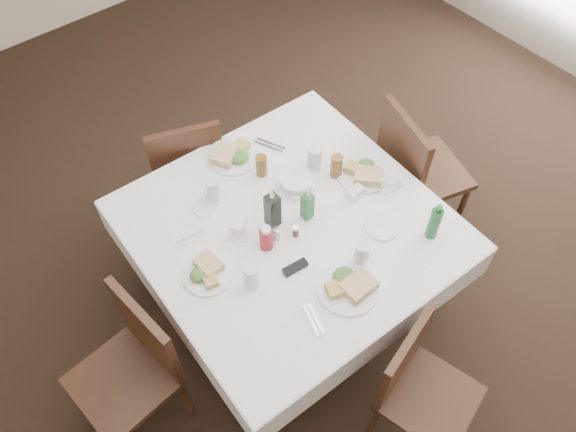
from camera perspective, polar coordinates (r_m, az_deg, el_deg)
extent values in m
plane|color=black|center=(3.58, 2.61, -6.16)|extent=(7.00, 7.00, 0.00)
cylinder|color=#301F0E|center=(2.87, -2.03, -17.80)|extent=(0.06, 0.06, 0.72)
cylinder|color=#301F0E|center=(3.33, -12.81, -3.39)|extent=(0.06, 0.06, 0.72)
cylinder|color=#301F0E|center=(3.23, 13.63, -6.50)|extent=(0.06, 0.06, 0.72)
cylinder|color=#301F0E|center=(3.65, 1.81, 4.95)|extent=(0.06, 0.06, 0.72)
cube|color=#301F0E|center=(2.88, 0.18, -1.09)|extent=(1.39, 1.39, 0.03)
cube|color=white|center=(2.87, 0.18, -0.85)|extent=(1.52, 1.52, 0.01)
cube|color=white|center=(3.35, -7.44, 6.14)|extent=(1.47, 0.07, 0.22)
cube|color=white|center=(2.70, 9.82, -12.32)|extent=(1.47, 0.07, 0.22)
cube|color=white|center=(3.28, 10.48, 4.24)|extent=(0.07, 1.47, 0.22)
cube|color=white|center=(2.79, -12.13, -9.51)|extent=(0.07, 1.47, 0.22)
cube|color=#301F0E|center=(3.63, -10.30, 5.31)|extent=(0.55, 0.55, 0.04)
cube|color=#301F0E|center=(3.32, -10.16, 5.69)|extent=(0.41, 0.19, 0.47)
cylinder|color=#301F0E|center=(3.92, -7.80, 5.71)|extent=(0.03, 0.03, 0.44)
cylinder|color=#301F0E|center=(3.68, -6.43, 1.74)|extent=(0.03, 0.03, 0.44)
cylinder|color=#301F0E|center=(3.91, -13.04, 4.35)|extent=(0.03, 0.03, 0.44)
cylinder|color=#301F0E|center=(3.67, -11.99, 0.28)|extent=(0.03, 0.03, 0.44)
cube|color=#301F0E|center=(2.88, 14.19, -17.54)|extent=(0.50, 0.50, 0.04)
cube|color=#301F0E|center=(2.69, 11.60, -13.98)|extent=(0.40, 0.14, 0.44)
cylinder|color=#301F0E|center=(3.02, 8.69, -19.87)|extent=(0.03, 0.03, 0.42)
cylinder|color=#301F0E|center=(3.15, 17.85, -17.80)|extent=(0.03, 0.03, 0.42)
cylinder|color=#301F0E|center=(3.15, 12.03, -14.70)|extent=(0.03, 0.03, 0.42)
cube|color=#301F0E|center=(3.57, 13.73, 4.38)|extent=(0.57, 0.57, 0.04)
cube|color=#301F0E|center=(3.30, 11.49, 6.26)|extent=(0.17, 0.45, 0.50)
cylinder|color=#301F0E|center=(3.75, 17.16, 0.71)|extent=(0.04, 0.04, 0.47)
cylinder|color=#301F0E|center=(3.57, 11.97, -1.25)|extent=(0.04, 0.04, 0.47)
cylinder|color=#301F0E|center=(3.94, 14.03, 4.93)|extent=(0.04, 0.04, 0.47)
cylinder|color=#301F0E|center=(3.76, 8.95, 3.27)|extent=(0.04, 0.04, 0.47)
cube|color=#301F0E|center=(2.91, -16.39, -15.84)|extent=(0.48, 0.48, 0.04)
cube|color=#301F0E|center=(2.71, -14.12, -11.45)|extent=(0.08, 0.44, 0.48)
cylinder|color=#301F0E|center=(3.19, -20.25, -16.92)|extent=(0.04, 0.04, 0.45)
cylinder|color=#301F0E|center=(3.21, -14.62, -12.91)|extent=(0.04, 0.04, 0.45)
cylinder|color=#301F0E|center=(3.05, -10.35, -17.71)|extent=(0.04, 0.04, 0.45)
cylinder|color=white|center=(3.17, -5.56, 6.09)|extent=(0.30, 0.30, 0.02)
cube|color=tan|center=(3.14, -6.45, 6.23)|extent=(0.19, 0.18, 0.05)
cube|color=tan|center=(3.17, -4.91, 6.98)|extent=(0.11, 0.09, 0.04)
ellipsoid|color=#2C6721|center=(3.12, -4.94, 6.08)|extent=(0.11, 0.10, 0.05)
cylinder|color=white|center=(2.66, 6.05, -7.30)|extent=(0.30, 0.30, 0.02)
cube|color=tan|center=(2.64, 7.17, -7.03)|extent=(0.16, 0.12, 0.05)
cube|color=tan|center=(2.62, 5.00, -7.39)|extent=(0.12, 0.10, 0.04)
ellipsoid|color=#2C6721|center=(2.65, 5.67, -6.10)|extent=(0.11, 0.10, 0.05)
cylinder|color=white|center=(3.09, 7.50, 4.20)|extent=(0.28, 0.28, 0.01)
cube|color=tan|center=(3.04, 8.12, 4.04)|extent=(0.18, 0.18, 0.05)
cube|color=tan|center=(3.08, 6.67, 4.85)|extent=(0.10, 0.11, 0.04)
ellipsoid|color=#2C6721|center=(3.09, 7.90, 5.14)|extent=(0.10, 0.09, 0.05)
cylinder|color=white|center=(2.71, -8.15, -5.90)|extent=(0.24, 0.24, 0.01)
cube|color=tan|center=(2.71, -8.09, -4.88)|extent=(0.11, 0.13, 0.04)
cube|color=tan|center=(2.67, -7.89, -6.42)|extent=(0.08, 0.10, 0.03)
ellipsoid|color=#2C6721|center=(2.69, -9.03, -5.88)|extent=(0.09, 0.08, 0.04)
cylinder|color=white|center=(2.95, -8.40, 0.94)|extent=(0.14, 0.14, 0.01)
cylinder|color=white|center=(2.88, 9.55, -1.06)|extent=(0.18, 0.18, 0.01)
cylinder|color=silver|center=(2.94, -7.58, 2.65)|extent=(0.07, 0.07, 0.13)
cylinder|color=silver|center=(2.70, 7.49, -3.78)|extent=(0.07, 0.07, 0.14)
cylinder|color=silver|center=(3.05, 2.70, 5.89)|extent=(0.08, 0.08, 0.15)
cylinder|color=silver|center=(2.62, -3.74, -6.09)|extent=(0.07, 0.07, 0.13)
cylinder|color=brown|center=(3.03, -2.72, 5.14)|extent=(0.06, 0.06, 0.13)
cylinder|color=brown|center=(3.03, 4.94, 5.08)|extent=(0.07, 0.07, 0.14)
cylinder|color=silver|center=(3.00, 0.88, 3.27)|extent=(0.20, 0.20, 0.04)
cylinder|color=white|center=(2.98, 0.88, 3.62)|extent=(0.18, 0.18, 0.04)
cube|color=black|center=(2.78, -1.58, 0.56)|extent=(0.06, 0.06, 0.21)
cone|color=silver|center=(2.68, -1.65, 2.29)|extent=(0.03, 0.03, 0.06)
cube|color=#1E5E2B|center=(2.82, 1.98, 0.99)|extent=(0.05, 0.05, 0.17)
cone|color=silver|center=(2.74, 2.04, 2.37)|extent=(0.03, 0.03, 0.05)
cylinder|color=maroon|center=(2.73, -2.23, -2.32)|extent=(0.07, 0.07, 0.13)
cylinder|color=white|center=(2.67, -2.28, -1.42)|extent=(0.05, 0.05, 0.02)
cylinder|color=white|center=(2.78, -1.17, -1.90)|extent=(0.04, 0.04, 0.07)
cylinder|color=silver|center=(2.74, -1.19, -1.39)|extent=(0.04, 0.04, 0.01)
cylinder|color=#412F1D|center=(2.80, 0.77, -1.63)|extent=(0.03, 0.03, 0.06)
cylinder|color=silver|center=(2.77, 0.77, -1.22)|extent=(0.03, 0.03, 0.01)
cylinder|color=white|center=(2.83, -5.00, -1.80)|extent=(0.12, 0.12, 0.01)
cylinder|color=white|center=(2.79, -5.06, -1.28)|extent=(0.07, 0.07, 0.08)
cylinder|color=black|center=(2.77, -5.10, -0.95)|extent=(0.06, 0.06, 0.01)
torus|color=white|center=(2.81, -4.53, -0.64)|extent=(0.05, 0.03, 0.05)
cube|color=black|center=(2.70, 0.73, -5.24)|extent=(0.13, 0.06, 0.03)
cylinder|color=#1E5E2B|center=(2.83, 14.63, -0.73)|extent=(0.06, 0.06, 0.19)
cylinder|color=#1E5E2B|center=(2.75, 15.10, 0.68)|extent=(0.03, 0.03, 0.03)
cube|color=white|center=(2.98, 6.84, 2.38)|extent=(0.10, 0.06, 0.05)
cube|color=pink|center=(2.97, 6.85, 2.48)|extent=(0.08, 0.04, 0.02)
cube|color=silver|center=(3.21, -2.01, 7.03)|extent=(0.09, 0.17, 0.01)
cube|color=silver|center=(3.23, -1.76, 7.35)|extent=(0.09, 0.17, 0.01)
cube|color=silver|center=(2.58, 2.89, -10.40)|extent=(0.06, 0.16, 0.01)
cube|color=silver|center=(2.57, 2.37, -10.59)|extent=(0.06, 0.16, 0.01)
cube|color=silver|center=(3.03, 10.18, 2.39)|extent=(0.19, 0.05, 0.01)
cube|color=silver|center=(3.04, 9.88, 2.76)|extent=(0.19, 0.05, 0.01)
cube|color=silver|center=(2.85, -9.88, -2.12)|extent=(0.16, 0.03, 0.01)
cube|color=silver|center=(2.84, -9.66, -2.47)|extent=(0.16, 0.03, 0.01)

